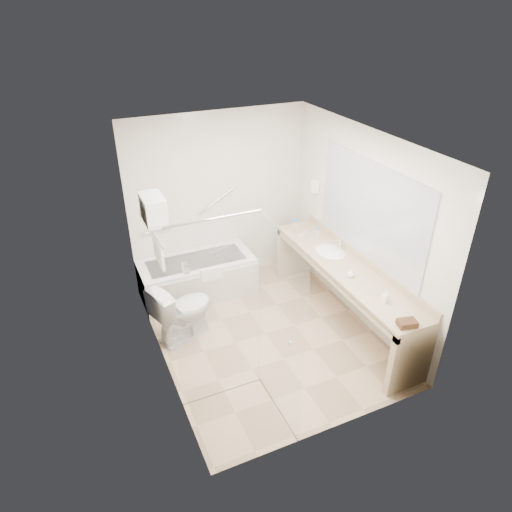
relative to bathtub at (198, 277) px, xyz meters
name	(u,v)px	position (x,y,z in m)	size (l,w,h in m)	color
floor	(266,334)	(0.50, -1.24, -0.28)	(3.20, 3.20, 0.00)	tan
ceiling	(268,142)	(0.50, -1.24, 2.22)	(2.60, 3.20, 0.10)	silver
wall_back	(219,199)	(0.50, 0.36, 0.97)	(2.60, 0.10, 2.50)	beige
wall_front	(345,330)	(0.50, -2.84, 0.97)	(2.60, 0.10, 2.50)	beige
wall_left	(155,274)	(-0.80, -1.24, 0.97)	(0.10, 3.20, 2.50)	beige
wall_right	(360,228)	(1.80, -1.24, 0.97)	(0.10, 3.20, 2.50)	beige
bathtub	(198,277)	(0.00, 0.00, 0.00)	(1.60, 0.73, 0.59)	silver
grab_bar_short	(156,232)	(-0.45, 0.32, 0.67)	(0.03, 0.03, 0.40)	silver
grab_bar_long	(217,201)	(0.45, 0.32, 0.97)	(0.03, 0.03, 0.60)	silver
shower_enclosure	(248,322)	(-0.13, -2.16, 0.79)	(0.96, 0.91, 2.11)	silver
towel_shelf	(154,215)	(-0.67, -0.89, 1.48)	(0.24, 0.55, 0.81)	silver
vanity_counter	(344,280)	(1.52, -1.39, 0.36)	(0.55, 2.70, 0.95)	tan
sink	(330,253)	(1.55, -0.99, 0.54)	(0.40, 0.52, 0.14)	silver
faucet	(340,244)	(1.70, -0.99, 0.65)	(0.03, 0.03, 0.14)	silver
mirror	(370,211)	(1.79, -1.39, 1.27)	(0.02, 2.00, 1.20)	#A6ABB2
hairdryer_unit	(315,186)	(1.75, -0.19, 1.17)	(0.08, 0.10, 0.18)	white
toilet	(183,311)	(-0.45, -0.84, 0.11)	(0.44, 0.79, 0.77)	silver
amenity_basket	(407,323)	(1.43, -2.64, 0.61)	(0.19, 0.13, 0.06)	#4C321B
soap_bottle_a	(385,299)	(1.49, -2.21, 0.61)	(0.06, 0.14, 0.06)	white
soap_bottle_b	(351,274)	(1.44, -1.63, 0.62)	(0.08, 0.11, 0.08)	white
water_bottle_left	(296,227)	(1.39, -0.33, 0.67)	(0.07, 0.07, 0.22)	silver
water_bottle_mid	(317,235)	(1.54, -0.66, 0.67)	(0.06, 0.06, 0.20)	silver
water_bottle_right	(294,226)	(1.39, -0.28, 0.67)	(0.06, 0.06, 0.20)	silver
drinking_glass_near	(301,238)	(1.33, -0.59, 0.62)	(0.07, 0.07, 0.09)	silver
drinking_glass_far	(305,234)	(1.46, -0.48, 0.61)	(0.06, 0.06, 0.08)	silver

